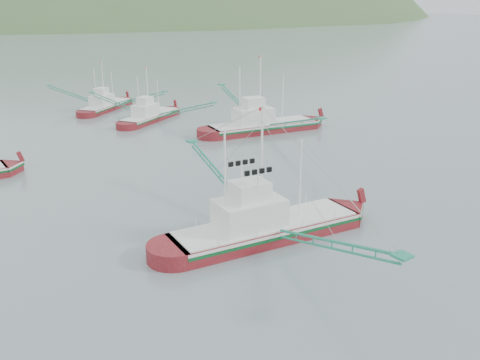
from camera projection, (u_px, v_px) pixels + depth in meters
ground at (284, 235)px, 44.13m from camera, size 1200.00×1200.00×0.00m
main_boat at (264, 217)px, 42.97m from camera, size 16.46×28.86×11.75m
bg_boat_far at (150, 109)px, 84.78m from camera, size 14.54×21.16×9.22m
bg_boat_right at (262, 118)px, 77.62m from camera, size 16.74×29.06×11.89m
bg_boat_extra at (105, 99)px, 93.09m from camera, size 16.89×20.30×9.22m
headland_right at (173, 19)px, 505.88m from camera, size 684.00×432.00×306.00m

